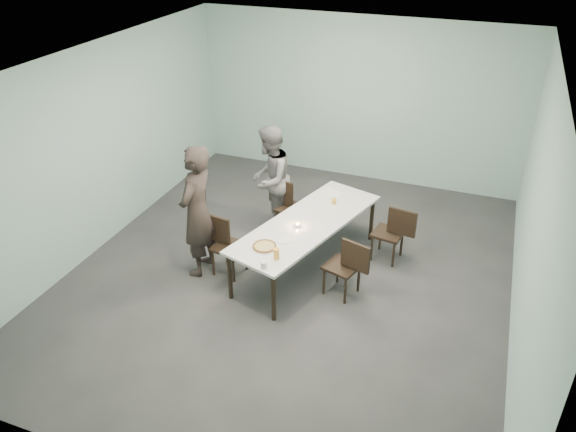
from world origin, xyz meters
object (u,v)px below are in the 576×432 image
(table, at_px, (307,225))
(chair_far_left, at_px, (287,203))
(chair_far_right, at_px, (394,230))
(amber_tumbler, at_px, (334,201))
(water_tumbler, at_px, (264,265))
(beer_glass, at_px, (276,254))
(diner_far, at_px, (270,179))
(chair_near_right, at_px, (348,264))
(tealight, at_px, (297,225))
(pizza, at_px, (264,246))
(side_plate, at_px, (284,241))
(diner_near, at_px, (197,211))
(chair_near_left, at_px, (224,241))

(table, height_order, chair_far_left, chair_far_left)
(chair_far_right, bearing_deg, chair_far_left, 1.60)
(amber_tumbler, bearing_deg, water_tumbler, -99.72)
(chair_far_left, height_order, beer_glass, beer_glass)
(beer_glass, relative_size, amber_tumbler, 1.88)
(chair_far_left, height_order, diner_far, diner_far)
(chair_far_left, height_order, water_tumbler, chair_far_left)
(chair_near_right, distance_m, tealight, 0.90)
(diner_far, distance_m, water_tumbler, 2.25)
(pizza, distance_m, tealight, 0.69)
(diner_far, xyz_separation_m, pizza, (0.62, -1.69, -0.10))
(chair_far_right, bearing_deg, side_plate, 52.89)
(table, xyz_separation_m, pizza, (-0.30, -0.82, 0.08))
(diner_near, xyz_separation_m, pizza, (1.09, -0.21, -0.19))
(chair_near_left, height_order, side_plate, chair_near_left)
(chair_near_left, relative_size, chair_far_right, 1.00)
(chair_near_left, distance_m, amber_tumbler, 1.74)
(chair_far_left, height_order, side_plate, chair_far_left)
(chair_near_right, height_order, pizza, chair_near_right)
(chair_far_right, bearing_deg, tealight, 42.22)
(diner_far, height_order, side_plate, diner_far)
(diner_near, bearing_deg, side_plate, 89.67)
(chair_far_left, xyz_separation_m, diner_far, (-0.30, 0.02, 0.36))
(chair_far_left, bearing_deg, table, -45.24)
(table, distance_m, pizza, 0.87)
(diner_near, height_order, side_plate, diner_near)
(side_plate, bearing_deg, amber_tumbler, 75.67)
(chair_far_left, height_order, diner_near, diner_near)
(chair_near_left, xyz_separation_m, water_tumbler, (0.92, -0.73, 0.29))
(side_plate, height_order, beer_glass, beer_glass)
(diner_near, height_order, water_tumbler, diner_near)
(chair_near_left, distance_m, beer_glass, 1.16)
(chair_near_right, relative_size, side_plate, 4.83)
(pizza, xyz_separation_m, water_tumbler, (0.17, -0.42, 0.03))
(beer_glass, bearing_deg, side_plate, 97.71)
(water_tumbler, height_order, amber_tumbler, water_tumbler)
(pizza, relative_size, side_plate, 1.89)
(chair_near_left, relative_size, tealight, 15.54)
(chair_far_right, bearing_deg, water_tumbler, 65.13)
(diner_far, bearing_deg, chair_near_right, 47.80)
(chair_far_right, distance_m, pizza, 2.04)
(side_plate, height_order, amber_tumbler, amber_tumbler)
(table, bearing_deg, chair_far_left, 126.16)
(diner_near, xyz_separation_m, tealight, (1.31, 0.44, -0.19))
(chair_near_right, height_order, chair_far_right, same)
(amber_tumbler, bearing_deg, diner_near, -141.43)
(chair_far_left, distance_m, chair_near_right, 1.87)
(chair_far_left, bearing_deg, water_tumbler, -68.18)
(chair_near_left, distance_m, diner_far, 1.44)
(pizza, bearing_deg, chair_near_right, 19.90)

